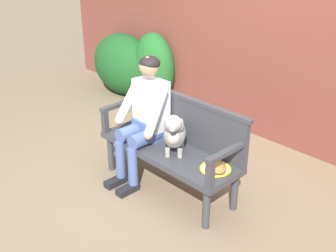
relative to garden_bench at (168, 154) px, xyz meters
name	(u,v)px	position (x,y,z in m)	size (l,w,h in m)	color
ground_plane	(168,187)	(0.00, 0.00, -0.40)	(40.00, 40.00, 0.00)	#7A664C
brick_garden_fence	(278,49)	(0.00, 1.82, 0.74)	(8.00, 0.30, 2.27)	brown
hedge_bush_mid_right	(124,64)	(-2.47, 1.40, 0.09)	(1.20, 0.74, 0.97)	#194C1E
hedge_bush_far_right	(154,68)	(-1.86, 1.50, 0.14)	(0.73, 0.52, 1.07)	#1E5B23
garden_bench	(168,154)	(0.00, 0.00, 0.00)	(1.56, 0.52, 0.46)	#38383D
bench_backrest	(185,119)	(0.00, 0.23, 0.32)	(1.60, 0.06, 0.50)	#38383D
bench_armrest_left_end	(114,111)	(-0.74, -0.09, 0.26)	(0.06, 0.52, 0.28)	#38383D
bench_armrest_right_end	(221,161)	(0.74, -0.09, 0.26)	(0.06, 0.52, 0.28)	#38383D
person_seated	(145,115)	(-0.32, -0.02, 0.33)	(0.56, 0.66, 1.33)	black
dog_on_bench	(174,133)	(0.12, -0.03, 0.29)	(0.38, 0.42, 0.46)	gray
tennis_racket	(216,167)	(0.57, 0.06, 0.07)	(0.44, 0.56, 0.03)	yellow
baseball_glove	(217,167)	(0.61, 0.02, 0.11)	(0.22, 0.17, 0.09)	#9E6B2D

